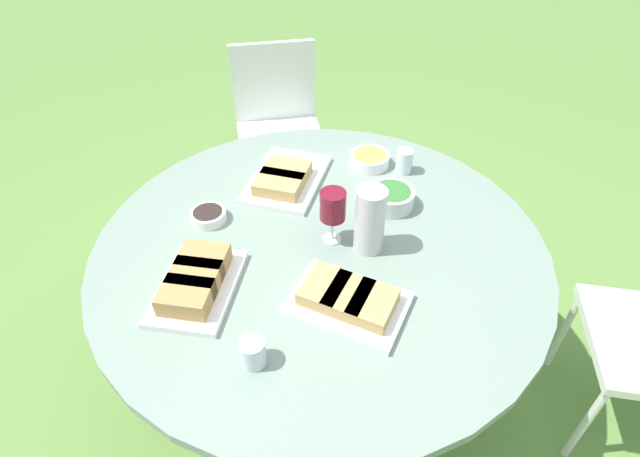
{
  "coord_description": "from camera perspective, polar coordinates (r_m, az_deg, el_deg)",
  "views": [
    {
      "loc": [
        -0.34,
        1.14,
        1.82
      ],
      "look_at": [
        0.0,
        0.0,
        0.79
      ],
      "focal_mm": 28.0,
      "sensor_mm": 36.0,
      "label": 1
    }
  ],
  "objects": [
    {
      "name": "water_pitcher",
      "position": [
        1.54,
        5.71,
        0.97
      ],
      "size": [
        0.1,
        0.1,
        0.22
      ],
      "color": "silver",
      "rests_on": "dining_table"
    },
    {
      "name": "bowl_fries",
      "position": [
        1.97,
        5.66,
        7.93
      ],
      "size": [
        0.16,
        0.16,
        0.05
      ],
      "color": "white",
      "rests_on": "dining_table"
    },
    {
      "name": "platter_charcuterie",
      "position": [
        1.42,
        3.21,
        -8.1
      ],
      "size": [
        0.35,
        0.27,
        0.06
      ],
      "color": "white",
      "rests_on": "dining_table"
    },
    {
      "name": "platter_bread_main",
      "position": [
        1.86,
        -4.06,
        5.72
      ],
      "size": [
        0.26,
        0.37,
        0.07
      ],
      "color": "white",
      "rests_on": "dining_table"
    },
    {
      "name": "dining_table",
      "position": [
        1.69,
        -0.0,
        -3.99
      ],
      "size": [
        1.47,
        1.47,
        0.73
      ],
      "color": "#4C4C51",
      "rests_on": "ground_plane"
    },
    {
      "name": "chair_far_back",
      "position": [
        2.73,
        -4.83,
        12.45
      ],
      "size": [
        0.58,
        0.57,
        0.89
      ],
      "color": "white",
      "rests_on": "ground_plane"
    },
    {
      "name": "platter_sandwich_side",
      "position": [
        1.49,
        -14.01,
        -5.87
      ],
      "size": [
        0.26,
        0.35,
        0.08
      ],
      "color": "white",
      "rests_on": "dining_table"
    },
    {
      "name": "cup_water_far",
      "position": [
        1.3,
        -7.71,
        -13.84
      ],
      "size": [
        0.07,
        0.07,
        0.08
      ],
      "color": "silver",
      "rests_on": "dining_table"
    },
    {
      "name": "bowl_salad",
      "position": [
        1.76,
        8.14,
        3.57
      ],
      "size": [
        0.16,
        0.16,
        0.07
      ],
      "color": "silver",
      "rests_on": "dining_table"
    },
    {
      "name": "cup_water_near",
      "position": [
        1.94,
        9.61,
        7.58
      ],
      "size": [
        0.06,
        0.06,
        0.09
      ],
      "color": "silver",
      "rests_on": "dining_table"
    },
    {
      "name": "ground_plane",
      "position": [
        2.18,
        -0.0,
        -15.8
      ],
      "size": [
        40.0,
        40.0,
        0.0
      ],
      "primitive_type": "plane",
      "color": "#668E42"
    },
    {
      "name": "wine_glass",
      "position": [
        1.54,
        1.47,
        2.5
      ],
      "size": [
        0.08,
        0.08,
        0.19
      ],
      "color": "silver",
      "rests_on": "dining_table"
    },
    {
      "name": "bowl_olives",
      "position": [
        1.73,
        -12.71,
        1.39
      ],
      "size": [
        0.12,
        0.12,
        0.04
      ],
      "color": "white",
      "rests_on": "dining_table"
    }
  ]
}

